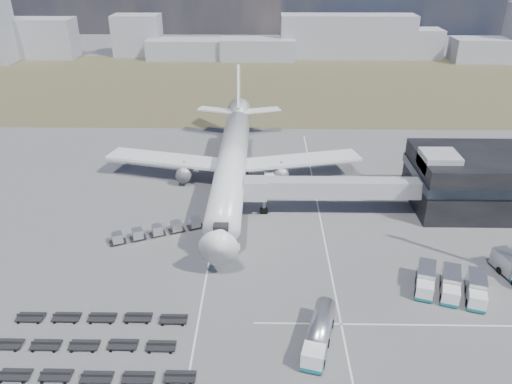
{
  "coord_description": "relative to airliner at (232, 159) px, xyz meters",
  "views": [
    {
      "loc": [
        6.15,
        -56.63,
        42.9
      ],
      "look_at": [
        4.8,
        20.82,
        4.0
      ],
      "focal_mm": 35.0,
      "sensor_mm": 36.0,
      "label": 1
    }
  ],
  "objects": [
    {
      "name": "ground",
      "position": [
        0.0,
        -32.38,
        -5.29
      ],
      "size": [
        420.0,
        420.0,
        0.0
      ],
      "primitive_type": "plane",
      "color": "#565659",
      "rests_on": "ground"
    },
    {
      "name": "grass_strip",
      "position": [
        0.0,
        77.62,
        -5.29
      ],
      "size": [
        420.0,
        90.0,
        0.01
      ],
      "primitive_type": "cube",
      "color": "brown",
      "rests_on": "ground"
    },
    {
      "name": "lane_markings",
      "position": [
        9.77,
        -29.38,
        -5.29
      ],
      "size": [
        47.12,
        110.0,
        0.01
      ],
      "color": "silver",
      "rests_on": "ground"
    },
    {
      "name": "terminal",
      "position": [
        47.77,
        -8.41,
        -0.04
      ],
      "size": [
        30.4,
        16.4,
        11.0
      ],
      "color": "black",
      "rests_on": "ground"
    },
    {
      "name": "jet_bridge",
      "position": [
        15.9,
        -11.95,
        -0.24
      ],
      "size": [
        30.3,
        3.8,
        7.05
      ],
      "color": "#939399",
      "rests_on": "ground"
    },
    {
      "name": "airliner",
      "position": [
        0.0,
        0.0,
        0.0
      ],
      "size": [
        51.59,
        64.53,
        17.62
      ],
      "color": "white",
      "rests_on": "ground"
    },
    {
      "name": "skyline",
      "position": [
        -11.08,
        117.08,
        3.71
      ],
      "size": [
        308.91,
        27.38,
        25.04
      ],
      "color": "#9395A1",
      "rests_on": "ground"
    },
    {
      "name": "fuel_tanker",
      "position": [
        12.79,
        -43.85,
        -3.66
      ],
      "size": [
        5.07,
        10.41,
        3.26
      ],
      "rotation": [
        0.0,
        0.0,
        -0.26
      ],
      "color": "white",
      "rests_on": "ground"
    },
    {
      "name": "pushback_tug",
      "position": [
        0.74,
        -24.38,
        -4.57
      ],
      "size": [
        3.63,
        2.79,
        1.45
      ],
      "primitive_type": "cube",
      "rotation": [
        0.0,
        0.0,
        -0.35
      ],
      "color": "white",
      "rests_on": "ground"
    },
    {
      "name": "catering_truck",
      "position": [
        7.27,
        0.03,
        -3.95
      ],
      "size": [
        2.78,
        5.89,
        2.63
      ],
      "rotation": [
        0.0,
        0.0,
        0.08
      ],
      "color": "white",
      "rests_on": "ground"
    },
    {
      "name": "service_trucks_near",
      "position": [
        31.56,
        -33.94,
        -3.83
      ],
      "size": [
        10.47,
        9.09,
        2.69
      ],
      "rotation": [
        0.0,
        0.0,
        -0.32
      ],
      "color": "white",
      "rests_on": "ground"
    },
    {
      "name": "uld_row",
      "position": [
        -11.13,
        -19.73,
        -4.29
      ],
      "size": [
        14.65,
        7.57,
        1.68
      ],
      "rotation": [
        0.0,
        0.0,
        0.41
      ],
      "color": "black",
      "rests_on": "ground"
    },
    {
      "name": "baggage_dollies",
      "position": [
        -14.91,
        -47.67,
        -4.88
      ],
      "size": [
        27.33,
        16.1,
        0.82
      ],
      "rotation": [
        0.0,
        0.0,
        -0.0
      ],
      "color": "black",
      "rests_on": "ground"
    }
  ]
}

